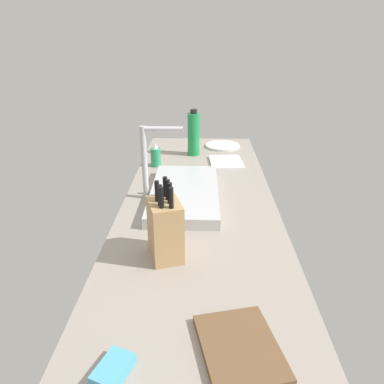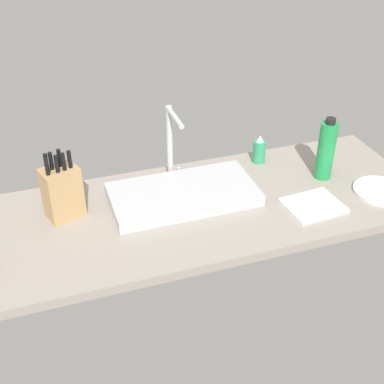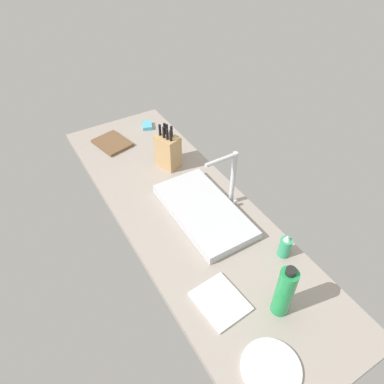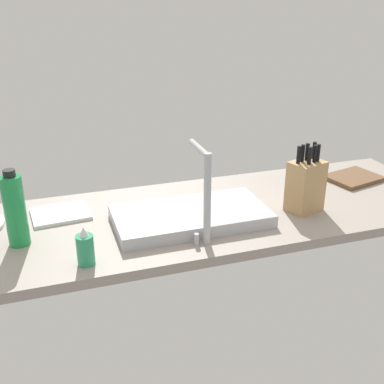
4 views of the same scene
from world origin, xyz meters
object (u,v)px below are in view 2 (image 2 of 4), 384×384
Objects in this scene: knife_block at (62,192)px; dinner_plate at (381,191)px; faucet at (171,138)px; dish_towel at (313,205)px; sink_basin at (183,194)px; soap_bottle at (259,151)px; water_bottle at (326,150)px.

knife_block reaches higher than dinner_plate.
dish_towel is at bearing -38.11° from faucet.
knife_block is at bearing 174.93° from sink_basin.
dish_towel is at bearing -24.53° from sink_basin.
knife_block is 119.21cm from dinner_plate.
dish_towel is (87.00, -23.83, -9.45)cm from knife_block.
sink_basin is 44.04cm from knife_block.
sink_basin is 42.39cm from soap_bottle.
dish_towel is (5.10, -36.95, -4.67)cm from soap_bottle.
faucet reaches higher than knife_block.
faucet is 45.28cm from knife_block.
sink_basin is 2.68× the size of dish_towel.
soap_bottle reaches higher than dinner_plate.
faucet is 41.01cm from soap_bottle.
dinner_plate is at bearing -29.30° from knife_block.
soap_bottle is at bearing 133.54° from dinner_plate.
knife_block is at bearing -166.30° from faucet.
dish_towel is (-29.53, -0.51, 0.00)cm from dinner_plate.
soap_bottle is (38.73, 16.95, 3.05)cm from sink_basin.
dinner_plate is at bearing -46.46° from soap_bottle.
water_bottle is (57.88, -2.28, 9.90)cm from sink_basin.
sink_basin is at bearing -156.36° from soap_bottle.
faucet is at bearing -4.28° from knife_block.
faucet is 2.51× the size of soap_bottle.
soap_bottle is 50.48cm from dinner_plate.
water_bottle is 1.27× the size of dish_towel.
sink_basin is at bearing -90.13° from faucet.
dinner_plate is (116.53, -23.31, -9.45)cm from knife_block.
faucet is at bearing 89.87° from sink_basin.
sink_basin is 58.77cm from water_bottle.
water_bottle is (57.85, -16.64, -6.47)cm from faucet.
faucet is at bearing 141.89° from dish_towel.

